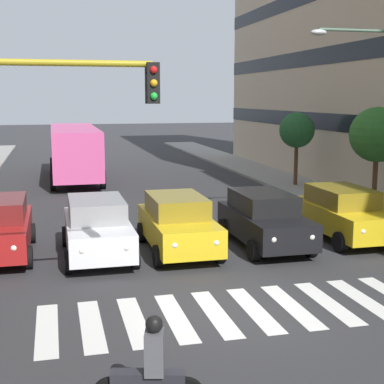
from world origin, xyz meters
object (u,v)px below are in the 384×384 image
car_1 (264,219)px  motorcycle_with_rider (150,375)px  street_tree_2 (297,131)px  street_tree_1 (377,135)px  bus_behind_traffic (74,147)px  street_lamp_left (380,105)px  car_2 (178,223)px  car_3 (97,227)px  car_0 (343,213)px

car_1 → motorcycle_with_rider: size_ratio=2.65×
car_1 → street_tree_2: bearing=-118.8°
street_tree_1 → motorcycle_with_rider: bearing=47.7°
bus_behind_traffic → motorcycle_with_rider: bearing=90.2°
bus_behind_traffic → street_lamp_left: street_lamp_left is taller
car_1 → street_lamp_left: 5.92m
street_lamp_left → street_tree_2: size_ratio=1.82×
car_2 → motorcycle_with_rider: bearing=74.9°
street_lamp_left → street_tree_2: bearing=-97.7°
car_3 → street_tree_1: bearing=-161.9°
car_0 → car_1: size_ratio=1.00×
car_1 → car_2: 2.79m
street_lamp_left → street_tree_2: (-1.30, -9.61, -1.45)m
car_2 → bus_behind_traffic: size_ratio=0.42×
car_0 → bus_behind_traffic: size_ratio=0.42×
car_0 → street_tree_2: size_ratio=1.18×
car_3 → street_lamp_left: bearing=-174.1°
car_0 → street_lamp_left: bearing=-153.4°
car_0 → street_tree_2: 11.08m
car_1 → car_2: bearing=-1.6°
car_0 → street_tree_1: size_ratio=1.07×
bus_behind_traffic → street_tree_2: 12.53m
motorcycle_with_rider → street_tree_1: (-11.43, -12.57, 2.55)m
car_1 → car_3: 5.22m
street_lamp_left → bus_behind_traffic: bearing=-57.2°
car_2 → motorcycle_with_rider: size_ratio=2.65×
car_2 → street_tree_2: (-8.70, -10.66, 2.10)m
car_3 → street_tree_2: bearing=-136.3°
car_1 → car_0: bearing=-174.6°
car_3 → bus_behind_traffic: bus_behind_traffic is taller
car_0 → car_2: size_ratio=1.00×
car_2 → street_tree_2: street_tree_2 is taller
car_3 → motorcycle_with_rider: size_ratio=2.65×
car_2 → motorcycle_with_rider: car_2 is taller
street_lamp_left → street_tree_1: street_lamp_left is taller
motorcycle_with_rider → street_lamp_left: bearing=-134.8°
car_1 → street_lamp_left: size_ratio=0.64×
car_0 → street_tree_1: street_tree_1 is taller
car_2 → bus_behind_traffic: bearing=-81.5°
car_3 → car_2: bearing=179.1°
car_0 → bus_behind_traffic: bearing=-63.2°
motorcycle_with_rider → bus_behind_traffic: bearing=-89.8°
street_tree_1 → street_tree_2: (0.38, -6.87, -0.21)m
motorcycle_with_rider → street_tree_2: (-11.06, -19.44, 2.34)m
car_0 → car_1: 2.92m
car_2 → street_tree_2: bearing=-129.2°
car_2 → street_tree_1: size_ratio=1.07×
street_tree_2 → street_lamp_left: bearing=82.3°
street_tree_2 → car_0: bearing=74.0°
car_1 → car_2: same height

